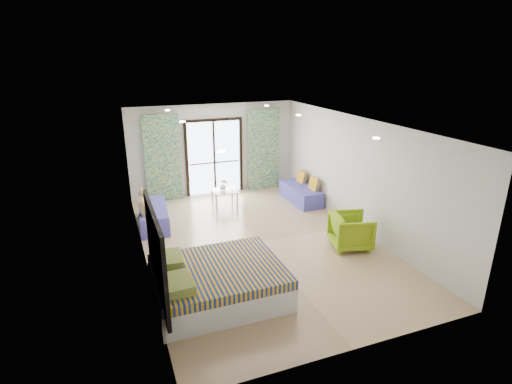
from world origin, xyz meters
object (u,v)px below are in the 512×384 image
object	(u,v)px
daybed_right	(301,193)
daybed_left	(153,215)
bed	(217,282)
armchair	(351,229)
coffee_table	(224,192)

from	to	relation	value
daybed_right	daybed_left	bearing A→B (deg)	-177.77
bed	daybed_left	world-z (taller)	daybed_left
armchair	daybed_right	bearing A→B (deg)	8.29
daybed_right	coffee_table	bearing A→B (deg)	166.91
daybed_left	armchair	size ratio (longest dim) A/B	2.13
daybed_right	armchair	world-z (taller)	armchair
coffee_table	armchair	xyz separation A→B (m)	(1.85, -3.49, 0.02)
daybed_left	armchair	xyz separation A→B (m)	(3.92, -2.80, 0.15)
daybed_left	armchair	world-z (taller)	daybed_left
daybed_left	armchair	bearing A→B (deg)	-31.10
daybed_right	armchair	distance (m)	3.02
daybed_right	armchair	size ratio (longest dim) A/B	1.94
daybed_right	bed	bearing A→B (deg)	-133.53
bed	daybed_left	xyz separation A→B (m)	(-0.64, 3.65, -0.05)
bed	daybed_right	bearing A→B (deg)	47.01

